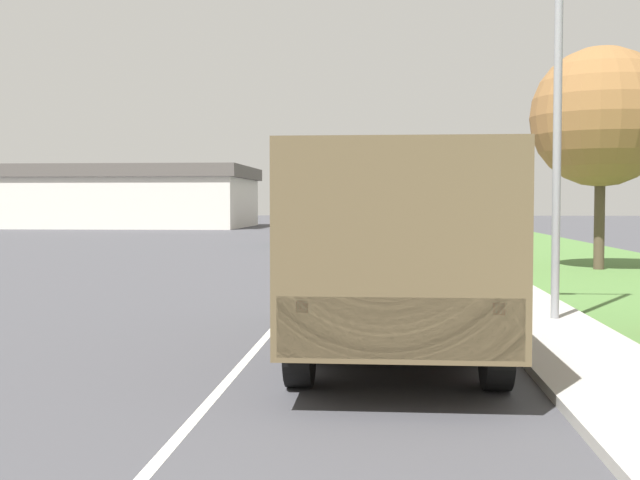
% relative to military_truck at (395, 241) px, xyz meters
% --- Properties ---
extents(ground_plane, '(180.00, 180.00, 0.00)m').
position_rel_military_truck_xyz_m(ground_plane, '(-1.98, 28.51, -1.55)').
color(ground_plane, '#424247').
extents(lane_centre_stripe, '(0.12, 120.00, 0.00)m').
position_rel_military_truck_xyz_m(lane_centre_stripe, '(-1.98, 28.51, -1.55)').
color(lane_centre_stripe, silver).
rests_on(lane_centre_stripe, ground).
extents(sidewalk_right, '(1.80, 120.00, 0.12)m').
position_rel_military_truck_xyz_m(sidewalk_right, '(2.52, 28.51, -1.49)').
color(sidewalk_right, '#ADAAA3').
rests_on(sidewalk_right, ground).
extents(grass_strip_right, '(7.00, 120.00, 0.02)m').
position_rel_military_truck_xyz_m(grass_strip_right, '(6.92, 28.51, -1.54)').
color(grass_strip_right, '#4C7538').
rests_on(grass_strip_right, ground).
extents(military_truck, '(2.50, 7.57, 2.74)m').
position_rel_military_truck_xyz_m(military_truck, '(0.00, 0.00, 0.00)').
color(military_truck, '#545B3D').
rests_on(military_truck, ground).
extents(car_nearest_ahead, '(1.87, 4.77, 1.37)m').
position_rel_military_truck_xyz_m(car_nearest_ahead, '(0.20, 11.51, -0.92)').
color(car_nearest_ahead, '#B7BABF').
rests_on(car_nearest_ahead, ground).
extents(car_second_ahead, '(1.93, 4.23, 1.75)m').
position_rel_military_truck_xyz_m(car_second_ahead, '(-4.11, 27.50, -0.78)').
color(car_second_ahead, '#336B3D').
rests_on(car_second_ahead, ground).
extents(car_third_ahead, '(1.90, 3.92, 1.43)m').
position_rel_military_truck_xyz_m(car_third_ahead, '(-3.47, 36.14, -0.90)').
color(car_third_ahead, black).
rests_on(car_third_ahead, ground).
extents(car_fourth_ahead, '(1.81, 4.88, 1.52)m').
position_rel_military_truck_xyz_m(car_fourth_ahead, '(-4.04, 50.13, -0.86)').
color(car_fourth_ahead, tan).
rests_on(car_fourth_ahead, ground).
extents(car_farthest_ahead, '(1.94, 4.09, 1.61)m').
position_rel_military_truck_xyz_m(car_farthest_ahead, '(-3.99, 58.75, -0.83)').
color(car_farthest_ahead, silver).
rests_on(car_farthest_ahead, ground).
extents(lamp_post, '(1.69, 0.24, 8.30)m').
position_rel_military_truck_xyz_m(lamp_post, '(2.59, 2.59, 3.41)').
color(lamp_post, gray).
rests_on(lamp_post, sidewalk_right).
extents(tree_mid_right, '(4.33, 4.33, 6.89)m').
position_rel_military_truck_xyz_m(tree_mid_right, '(6.53, 14.20, 3.18)').
color(tree_mid_right, '#4C3D2D').
rests_on(tree_mid_right, grass_strip_right).
extents(building_distant, '(19.64, 14.08, 5.14)m').
position_rel_military_truck_xyz_m(building_distant, '(-21.35, 56.03, 1.05)').
color(building_distant, beige).
rests_on(building_distant, ground).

